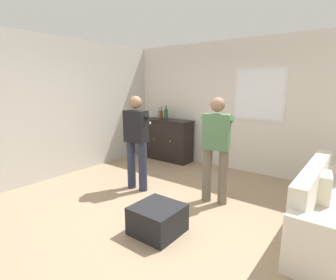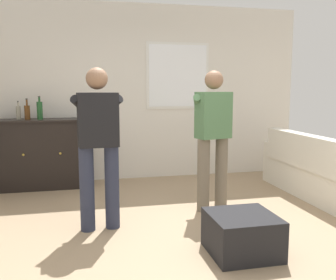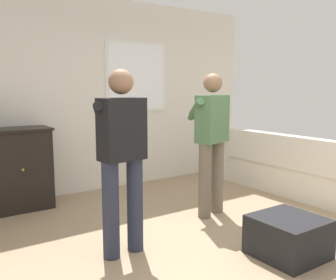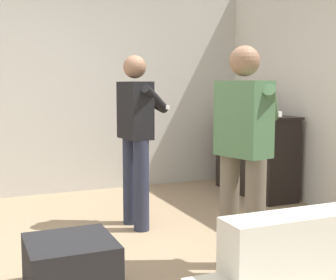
# 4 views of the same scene
# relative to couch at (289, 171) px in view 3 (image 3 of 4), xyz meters

# --- Properties ---
(ground) EXTENTS (10.40, 10.40, 0.00)m
(ground) POSITION_rel_couch_xyz_m (-2.05, -0.86, -0.33)
(ground) COLOR #9E8466
(wall_back_with_window) EXTENTS (5.20, 0.15, 2.80)m
(wall_back_with_window) POSITION_rel_couch_xyz_m (-2.03, 1.80, 1.08)
(wall_back_with_window) COLOR silver
(wall_back_with_window) RESTS_ON ground
(couch) EXTENTS (0.57, 2.30, 0.87)m
(couch) POSITION_rel_couch_xyz_m (0.00, 0.00, 0.00)
(couch) COLOR silver
(couch) RESTS_ON ground
(ottoman) EXTENTS (0.58, 0.58, 0.36)m
(ottoman) POSITION_rel_couch_xyz_m (-1.68, -1.31, -0.15)
(ottoman) COLOR black
(ottoman) RESTS_ON ground
(person_standing_left) EXTENTS (0.56, 0.49, 1.68)m
(person_standing_left) POSITION_rel_couch_xyz_m (-2.89, -0.41, 0.61)
(person_standing_left) COLOR #282D42
(person_standing_left) RESTS_ON ground
(person_standing_right) EXTENTS (0.54, 0.51, 1.68)m
(person_standing_right) POSITION_rel_couch_xyz_m (-1.52, -0.05, 0.61)
(person_standing_right) COLOR #6B6051
(person_standing_right) RESTS_ON ground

